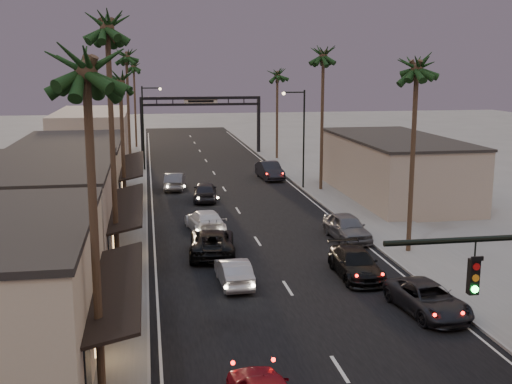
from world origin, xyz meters
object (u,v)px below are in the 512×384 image
object	(u,v)px
palm_far	(133,63)
curbside_black	(356,264)
streetlight_right	(301,131)
palm_ld	(126,52)
streetlight_left	(146,121)
palm_ra	(417,61)
arch	(201,111)
palm_la	(85,57)
palm_rc	(277,71)
curbside_near	(428,299)
palm_rb	(323,51)
palm_lb	(107,20)
oncoming_pickup	(212,242)
oncoming_silver	(234,272)
palm_lc	(120,75)

from	to	relation	value
palm_far	curbside_black	xyz separation A→B (m)	(12.28, -57.84, -10.70)
streetlight_right	palm_ld	xyz separation A→B (m)	(-15.52, 10.00, 7.09)
streetlight_left	palm_ra	xyz separation A→B (m)	(15.52, -34.00, 6.11)
arch	palm_la	world-z (taller)	palm_la
palm_rc	curbside_near	size ratio (longest dim) A/B	2.43
palm_ld	palm_rb	size ratio (longest dim) A/B	1.00
palm_lb	palm_rb	size ratio (longest dim) A/B	1.07
curbside_near	palm_la	bearing A→B (deg)	-164.50
streetlight_left	arch	bearing A→B (deg)	60.03
streetlight_right	palm_ld	bearing A→B (deg)	147.21
palm_rb	oncoming_pickup	bearing A→B (deg)	-122.54
palm_la	curbside_near	xyz separation A→B (m)	(14.19, 5.66, -10.75)
palm_ra	palm_rb	world-z (taller)	palm_rb
palm_rb	oncoming_silver	xyz separation A→B (m)	(-11.24, -23.99, -11.72)
palm_lc	oncoming_pickup	world-z (taller)	palm_lc
palm_rb	oncoming_silver	distance (m)	28.97
arch	palm_far	distance (m)	12.96
streetlight_left	curbside_black	xyz separation A→B (m)	(10.90, -37.84, -4.59)
streetlight_left	palm_rc	size ratio (longest dim) A/B	0.74
palm_lc	arch	bearing A→B (deg)	75.80
palm_ld	curbside_near	world-z (taller)	palm_ld
palm_la	palm_rc	bearing A→B (deg)	72.63
arch	oncoming_silver	size ratio (longest dim) A/B	3.60
palm_lb	palm_ld	size ratio (longest dim) A/B	1.07
palm_lb	palm_rb	distance (m)	27.94
palm_lc	palm_rb	distance (m)	19.07
palm_ra	palm_rb	xyz separation A→B (m)	(0.00, 20.00, 0.97)
palm_far	oncoming_pickup	size ratio (longest dim) A/B	2.33
palm_ld	oncoming_silver	size ratio (longest dim) A/B	3.36
streetlight_right	palm_rc	xyz separation A→B (m)	(1.68, 19.00, 5.14)
streetlight_right	streetlight_left	size ratio (longest dim) A/B	1.00
palm_lb	palm_far	size ratio (longest dim) A/B	1.15
palm_rb	palm_far	size ratio (longest dim) A/B	1.08
oncoming_silver	curbside_black	world-z (taller)	curbside_black
palm_la	palm_lc	xyz separation A→B (m)	(-0.00, 27.00, -0.97)
palm_ra	palm_rb	bearing A→B (deg)	90.00
palm_lb	oncoming_pickup	distance (m)	14.15
palm_lb	oncoming_pickup	xyz separation A→B (m)	(5.40, 3.51, -12.60)
palm_rc	oncoming_pickup	world-z (taller)	palm_rc
streetlight_right	palm_rc	bearing A→B (deg)	84.95
streetlight_left	palm_ld	xyz separation A→B (m)	(-1.68, -3.00, 7.09)
palm_lc	curbside_near	distance (m)	27.43
arch	palm_ld	bearing A→B (deg)	-119.83
palm_ra	oncoming_pickup	xyz separation A→B (m)	(-11.80, 1.51, -10.66)
streetlight_left	palm_rb	bearing A→B (deg)	-42.05
streetlight_right	palm_rc	world-z (taller)	palm_rc
palm_lb	oncoming_pickup	size ratio (longest dim) A/B	2.68
streetlight_left	palm_la	world-z (taller)	palm_la
streetlight_left	palm_lb	world-z (taller)	palm_lb
streetlight_left	palm_ra	bearing A→B (deg)	-65.46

